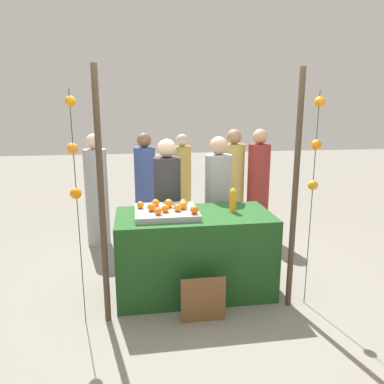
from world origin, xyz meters
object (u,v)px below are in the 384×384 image
(chalkboard_sign, at_px, (203,300))
(stall_counter, at_px, (194,253))
(vendor_left, at_px, (168,210))
(orange_0, at_px, (152,207))
(orange_1, at_px, (194,210))
(vendor_right, at_px, (218,207))
(juice_bottle, at_px, (233,201))

(chalkboard_sign, bearing_deg, stall_counter, 88.90)
(vendor_left, bearing_deg, orange_0, -108.40)
(orange_1, xyz_separation_m, vendor_right, (0.43, 0.84, -0.22))
(orange_1, xyz_separation_m, vendor_left, (-0.19, 0.82, -0.23))
(chalkboard_sign, bearing_deg, orange_1, 92.70)
(stall_counter, xyz_separation_m, chalkboard_sign, (-0.01, -0.60, -0.22))
(orange_0, distance_m, vendor_right, 1.11)
(juice_bottle, bearing_deg, vendor_right, 91.60)
(stall_counter, distance_m, vendor_right, 0.82)
(orange_0, xyz_separation_m, orange_1, (0.41, -0.16, -0.00))
(vendor_left, xyz_separation_m, vendor_right, (0.62, 0.03, 0.01))
(juice_bottle, bearing_deg, chalkboard_sign, -124.38)
(stall_counter, distance_m, orange_0, 0.70)
(stall_counter, bearing_deg, chalkboard_sign, -91.10)
(stall_counter, relative_size, chalkboard_sign, 3.61)
(orange_0, height_order, orange_1, orange_0)
(orange_1, height_order, vendor_left, vendor_left)
(vendor_left, bearing_deg, juice_bottle, -42.86)
(juice_bottle, relative_size, vendor_left, 0.16)
(juice_bottle, relative_size, vendor_right, 0.15)
(orange_0, bearing_deg, orange_1, -20.77)
(stall_counter, height_order, orange_0, orange_0)
(stall_counter, distance_m, vendor_left, 0.73)
(stall_counter, height_order, vendor_right, vendor_right)
(orange_0, bearing_deg, chalkboard_sign, -52.56)
(orange_0, distance_m, vendor_left, 0.73)
(orange_0, bearing_deg, vendor_left, 71.60)
(juice_bottle, xyz_separation_m, vendor_right, (-0.02, 0.62, -0.24))
(stall_counter, height_order, chalkboard_sign, stall_counter)
(stall_counter, xyz_separation_m, juice_bottle, (0.42, 0.02, 0.55))
(orange_0, bearing_deg, vendor_right, 39.05)
(chalkboard_sign, distance_m, vendor_left, 1.35)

